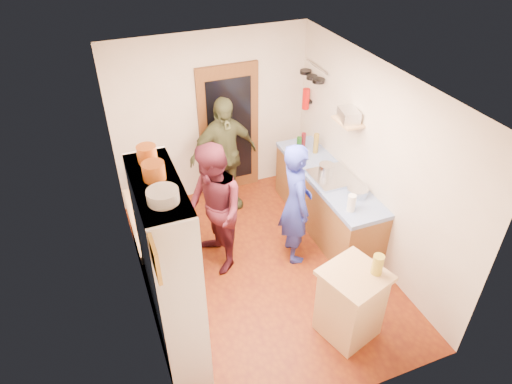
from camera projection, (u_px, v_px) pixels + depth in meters
floor at (262, 268)px, 6.09m from camera, size 3.00×4.00×0.02m
ceiling at (264, 81)px, 4.58m from camera, size 3.00×4.00×0.02m
wall_back at (212, 118)px, 6.87m from camera, size 3.00×0.02×2.60m
wall_front at (354, 315)px, 3.81m from camera, size 3.00×0.02×2.60m
wall_left at (132, 218)px, 4.88m from camera, size 0.02×4.00×2.60m
wall_right at (372, 163)px, 5.79m from camera, size 0.02×4.00×2.60m
door_frame at (229, 131)px, 7.05m from camera, size 0.95×0.06×2.10m
door_glass at (230, 132)px, 7.03m from camera, size 0.70×0.02×1.70m
hutch_body at (171, 276)px, 4.45m from camera, size 0.40×1.20×2.20m
hutch_top_shelf at (157, 185)px, 3.83m from camera, size 0.40×1.14×0.04m
plate_stack at (163, 196)px, 3.57m from camera, size 0.26×0.26×0.11m
orange_pot_a at (154, 171)px, 3.82m from camera, size 0.19×0.19×0.15m
orange_pot_b at (147, 154)px, 4.05m from camera, size 0.18×0.18×0.16m
left_counter_base at (162, 245)px, 5.82m from camera, size 0.60×1.40×0.85m
left_counter_top at (157, 218)px, 5.56m from camera, size 0.64×1.44×0.05m
toaster at (170, 234)px, 5.12m from camera, size 0.30×0.24×0.19m
kettle at (156, 222)px, 5.30m from camera, size 0.22×0.22×0.19m
orange_bowl at (161, 204)px, 5.67m from camera, size 0.25×0.25×0.09m
chopping_board at (150, 190)px, 5.98m from camera, size 0.35×0.30×0.02m
right_counter_base at (326, 202)px, 6.59m from camera, size 0.60×2.20×0.84m
right_counter_top at (329, 176)px, 6.33m from camera, size 0.62×2.22×0.06m
hob at (332, 177)px, 6.22m from camera, size 0.55×0.58×0.04m
pot_on_hob at (326, 169)px, 6.23m from camera, size 0.21×0.21×0.14m
bottle_a at (299, 146)px, 6.68m from camera, size 0.08×0.08×0.29m
bottle_b at (303, 141)px, 6.81m from camera, size 0.08×0.08×0.27m
bottle_c at (316, 143)px, 6.72m from camera, size 0.09×0.09×0.31m
paper_towel at (351, 203)px, 5.58m from camera, size 0.12×0.12×0.23m
mixing_bowl at (357, 192)px, 5.88m from camera, size 0.32×0.32×0.11m
island_base at (350, 305)px, 5.02m from camera, size 0.69×0.69×0.86m
island_top at (355, 276)px, 4.75m from camera, size 0.77×0.77×0.05m
cutting_board at (349, 274)px, 4.75m from camera, size 0.42×0.37×0.02m
oil_jar at (378, 264)px, 4.69m from camera, size 0.15×0.15×0.23m
pan_rail at (317, 67)px, 6.50m from camera, size 0.02×0.65×0.02m
pan_hang_a at (318, 81)px, 6.43m from camera, size 0.18×0.18×0.05m
pan_hang_b at (312, 77)px, 6.59m from camera, size 0.16×0.16×0.05m
pan_hang_c at (306, 72)px, 6.74m from camera, size 0.17×0.17×0.05m
wall_shelf at (348, 122)px, 5.86m from camera, size 0.26×0.42×0.03m
radio at (349, 115)px, 5.81m from camera, size 0.27×0.34×0.15m
ext_bracket at (309, 101)px, 6.99m from camera, size 0.06×0.10×0.04m
fire_extinguisher at (306, 99)px, 6.94m from camera, size 0.11×0.11×0.32m
picture_frame at (155, 259)px, 3.28m from camera, size 0.03×0.25×0.30m
person_hob at (299, 204)px, 5.82m from camera, size 0.51×0.68×1.71m
person_left at (215, 208)px, 5.70m from camera, size 0.77×0.94×1.79m
person_back at (225, 155)px, 6.71m from camera, size 1.12×0.59×1.82m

